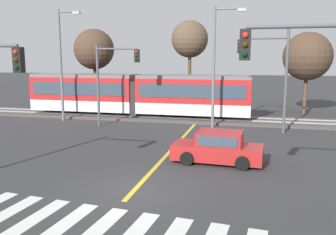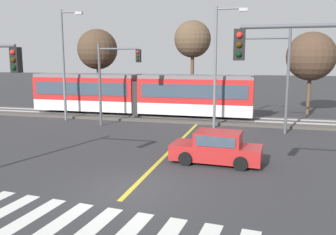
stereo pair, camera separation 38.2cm
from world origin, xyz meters
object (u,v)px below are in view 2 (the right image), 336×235
Objects in this scene: light_rail_tram at (139,93)px; traffic_light_far_left at (113,72)px; bare_tree_west at (193,40)px; sedan_crossing at (216,148)px; traffic_light_near_right at (320,87)px; bare_tree_far_west at (97,50)px; traffic_light_far_right at (272,67)px; bare_tree_east at (311,57)px; street_lamp_west at (65,59)px; street_lamp_centre at (218,60)px.

traffic_light_far_left is at bearing -96.97° from light_rail_tram.
sedan_crossing is at bearing -75.07° from bare_tree_west.
bare_tree_west reaches higher than traffic_light_near_right.
bare_tree_far_west is (-5.88, 4.55, 3.72)m from light_rail_tram.
bare_tree_far_west reaches higher than light_rail_tram.
traffic_light_far_right is 1.09× the size of traffic_light_near_right.
sedan_crossing is at bearing -49.60° from bare_tree_far_west.
bare_tree_east reaches higher than sedan_crossing.
light_rail_tram is 3.00× the size of traffic_light_near_right.
street_lamp_west is at bearing -156.22° from bare_tree_east.
traffic_light_near_right is at bearing -96.27° from bare_tree_east.
street_lamp_centre is (7.33, 1.25, 0.86)m from traffic_light_far_left.
bare_tree_east is at bearing 70.68° from sedan_crossing.
traffic_light_far_left is at bearing 138.35° from sedan_crossing.
street_lamp_west reaches higher than light_rail_tram.
traffic_light_near_right reaches higher than light_rail_tram.
street_lamp_west is at bearing 163.58° from traffic_light_far_left.
traffic_light_near_right reaches higher than sedan_crossing.
traffic_light_far_left is 0.96× the size of traffic_light_near_right.
light_rail_tram is 2.23× the size of bare_tree_west.
traffic_light_far_left reaches higher than sedan_crossing.
light_rail_tram is 11.32m from traffic_light_far_right.
light_rail_tram is at bearing 83.03° from traffic_light_far_left.
street_lamp_centre is at bearing -23.06° from light_rail_tram.
bare_tree_far_west is at bearing 152.88° from traffic_light_far_right.
light_rail_tram is 20.72m from traffic_light_near_right.
sedan_crossing is 0.51× the size of street_lamp_centre.
street_lamp_centre reaches higher than bare_tree_west.
traffic_light_far_right is 0.80× the size of street_lamp_centre.
light_rail_tram is 6.47m from street_lamp_west.
street_lamp_centre reaches higher than traffic_light_far_right.
light_rail_tram is 2.16× the size of street_lamp_west.
traffic_light_far_left is 0.76× the size of bare_tree_far_west.
street_lamp_west is 11.38m from bare_tree_west.
street_lamp_centre is 1.17× the size of bare_tree_east.
bare_tree_west is at bearing -1.76° from bare_tree_far_west.
light_rail_tram is at bearing -130.43° from bare_tree_west.
traffic_light_far_right is (10.42, -3.80, 2.29)m from light_rail_tram.
traffic_light_near_right reaches higher than traffic_light_far_left.
street_lamp_west is at bearing -141.17° from bare_tree_west.
bare_tree_east is at bearing 34.09° from traffic_light_far_left.
bare_tree_west is 10.44m from bare_tree_east.
traffic_light_far_left is at bearing -58.31° from bare_tree_far_west.
sedan_crossing is at bearing -108.22° from traffic_light_far_right.
sedan_crossing is 7.44m from traffic_light_near_right.
traffic_light_near_right is 0.74× the size of bare_tree_west.
traffic_light_far_right is 18.37m from bare_tree_far_west.
traffic_light_far_left is at bearing -178.15° from traffic_light_far_right.
sedan_crossing is at bearing -55.87° from light_rail_tram.
light_rail_tram is at bearing -37.74° from bare_tree_far_west.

